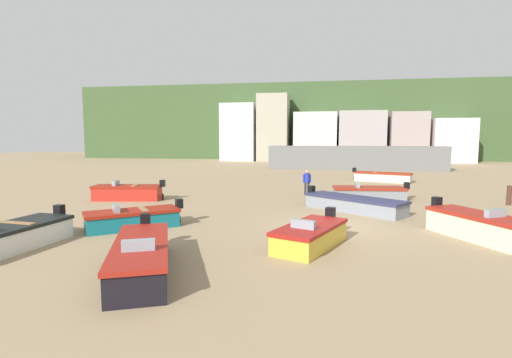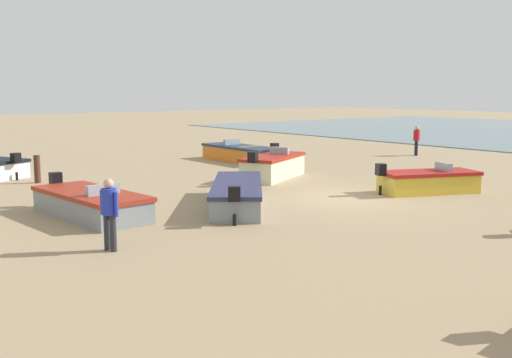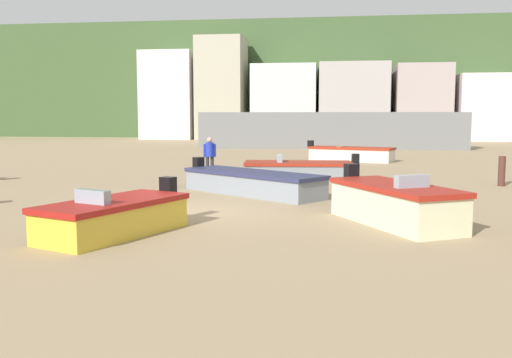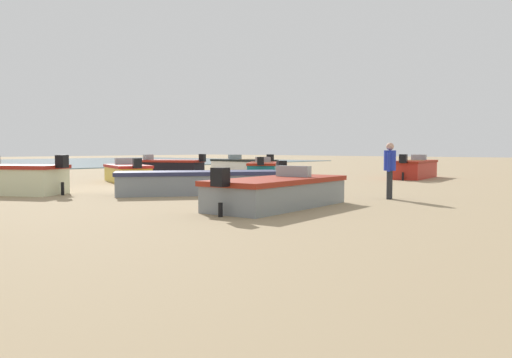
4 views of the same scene
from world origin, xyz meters
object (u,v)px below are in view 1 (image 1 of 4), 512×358
at_px(boat_grey_9, 369,193).
at_px(beach_walker_foreground, 307,180).
at_px(boat_grey_3, 354,204).
at_px(boat_teal_8, 133,219).
at_px(boat_black_4, 141,257).
at_px(boat_yellow_2, 310,235).
at_px(boat_cream_0, 478,226).
at_px(boat_red_7, 128,192).
at_px(boat_white_5, 4,238).
at_px(boat_cream_10, 383,177).
at_px(mooring_post_near_water, 509,195).

height_order(boat_grey_9, beach_walker_foreground, beach_walker_foreground).
xyz_separation_m(boat_grey_3, boat_teal_8, (-9.19, -5.23, 0.01)).
bearing_deg(boat_black_4, boat_yellow_2, -166.38).
bearing_deg(boat_grey_9, boat_cream_0, -167.75).
distance_m(boat_red_7, boat_grey_9, 14.47).
bearing_deg(boat_teal_8, boat_red_7, -8.09).
xyz_separation_m(boat_grey_3, boat_red_7, (-12.99, 1.38, 0.08)).
relative_size(boat_white_5, boat_cream_10, 0.98).
height_order(boat_red_7, boat_cream_10, boat_red_7).
distance_m(boat_yellow_2, boat_white_5, 10.01).
height_order(boat_red_7, boat_grey_9, boat_red_7).
xyz_separation_m(boat_white_5, beach_walker_foreground, (9.17, 14.21, 0.53)).
xyz_separation_m(boat_black_4, boat_red_7, (-6.57, 11.44, 0.02)).
relative_size(boat_cream_0, boat_cream_10, 0.81).
bearing_deg(boat_cream_0, boat_grey_9, -100.82).
xyz_separation_m(boat_grey_3, mooring_post_near_water, (8.54, 3.33, 0.16)).
distance_m(boat_white_5, boat_red_7, 10.39).
xyz_separation_m(boat_black_4, boat_cream_10, (9.90, 24.19, -0.04)).
xyz_separation_m(boat_black_4, boat_white_5, (-5.31, 1.12, -0.02)).
bearing_deg(boat_cream_10, mooring_post_near_water, 44.73).
xyz_separation_m(boat_red_7, boat_cream_10, (16.47, 12.76, -0.06)).
bearing_deg(boat_teal_8, boat_grey_3, -98.34).
distance_m(boat_teal_8, boat_grey_9, 14.03).
height_order(boat_grey_3, boat_cream_10, boat_cream_10).
height_order(boat_white_5, boat_teal_8, boat_white_5).
bearing_deg(boat_cream_10, boat_white_5, -13.74).
xyz_separation_m(boat_black_4, boat_grey_9, (7.63, 14.24, -0.06)).
xyz_separation_m(boat_white_5, boat_grey_9, (12.94, 13.12, -0.04)).
xyz_separation_m(boat_yellow_2, boat_white_5, (-9.77, -2.19, 0.03)).
distance_m(boat_cream_10, mooring_post_near_water, 11.93).
distance_m(boat_yellow_2, boat_grey_3, 7.02).
relative_size(boat_cream_0, boat_teal_8, 1.06).
bearing_deg(boat_cream_0, boat_black_4, -1.08).
height_order(boat_cream_10, beach_walker_foreground, beach_walker_foreground).
bearing_deg(boat_black_4, boat_grey_9, -141.14).
relative_size(boat_black_4, mooring_post_near_water, 4.49).
distance_m(boat_yellow_2, boat_teal_8, 7.39).
height_order(boat_yellow_2, boat_grey_3, boat_yellow_2).
bearing_deg(boat_red_7, boat_cream_0, -119.08).
relative_size(boat_grey_3, boat_red_7, 1.17).
bearing_deg(boat_yellow_2, boat_white_5, 34.81).
bearing_deg(beach_walker_foreground, boat_teal_8, -140.91).
height_order(boat_grey_3, boat_black_4, boat_black_4).
bearing_deg(boat_yellow_2, boat_grey_3, -84.00).
height_order(boat_grey_9, boat_cream_10, boat_cream_10).
distance_m(boat_teal_8, beach_walker_foreground, 12.44).
bearing_deg(beach_walker_foreground, boat_white_5, -141.45).
bearing_deg(boat_white_5, boat_red_7, -76.85).
distance_m(boat_white_5, beach_walker_foreground, 16.92).
bearing_deg(boat_cream_10, boat_red_7, -32.60).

